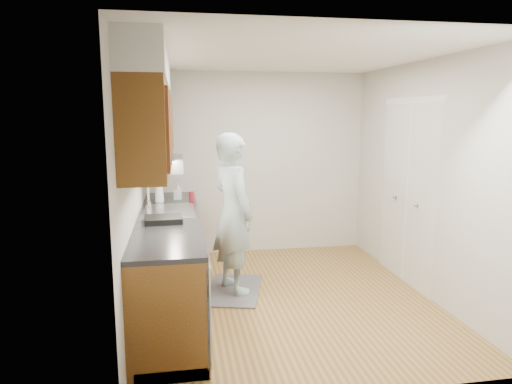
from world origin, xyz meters
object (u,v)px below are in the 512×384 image
Objects in this scene: soap_bottle_a at (159,192)px; soap_bottle_b at (178,191)px; person at (233,203)px; soda_can at (192,196)px; dish_rack at (163,219)px.

soap_bottle_a reaches higher than soap_bottle_b.
soap_bottle_b is (-0.58, 0.60, 0.04)m from person.
soap_bottle_a reaches higher than soda_can.
soap_bottle_b is at bearing 21.62° from person.
soap_bottle_a is at bearing -164.86° from soda_can.
person is at bearing -45.81° from soap_bottle_b.
soda_can is at bearing 19.56° from person.
person is at bearing -25.35° from soap_bottle_a.
soap_bottle_b is 0.57× the size of dish_rack.
person is 5.75× the size of dish_rack.
person is 0.64m from soda_can.
dish_rack is at bearing -85.85° from soap_bottle_a.
dish_rack is at bearing -96.76° from soap_bottle_b.
person reaches higher than soda_can.
soda_can is (-0.43, 0.47, -0.00)m from person.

